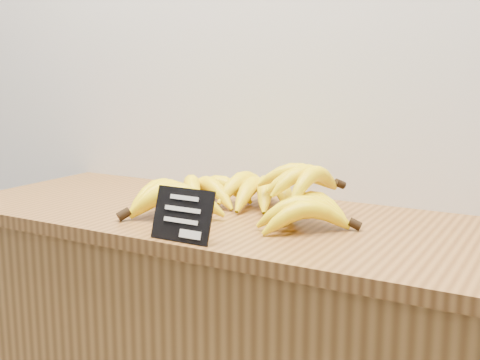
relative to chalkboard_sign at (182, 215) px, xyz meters
The scene contains 3 objects.
counter_top 0.25m from the chalkboard_sign, 84.77° to the left, with size 1.46×0.54×0.03m, color brown.
chalkboard_sign is the anchor object (origin of this frame).
banana_pile 0.25m from the chalkboard_sign, 89.76° to the left, with size 0.55×0.39×0.12m.
Camera 1 is at (0.46, 1.59, 1.26)m, focal length 45.00 mm.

